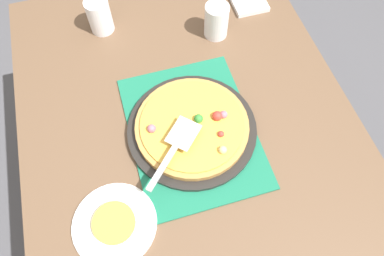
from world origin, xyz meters
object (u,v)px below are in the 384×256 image
(pizza_server, at_px, (175,147))
(cup_corner, at_px, (216,21))
(served_slice_left, at_px, (114,223))
(plate_near_left, at_px, (115,224))
(cup_near, at_px, (99,16))
(napkin_stack, at_px, (249,2))
(pizza_pan, at_px, (192,129))
(pizza, at_px, (192,126))

(pizza_server, bearing_deg, cup_corner, -31.36)
(served_slice_left, relative_size, cup_corner, 0.92)
(plate_near_left, height_order, served_slice_left, served_slice_left)
(plate_near_left, distance_m, pizza_server, 0.25)
(cup_near, relative_size, napkin_stack, 1.00)
(pizza_pan, distance_m, cup_corner, 0.40)
(cup_near, relative_size, cup_corner, 1.00)
(pizza_pan, xyz_separation_m, pizza_server, (-0.07, 0.07, 0.06))
(pizza_pan, bearing_deg, napkin_stack, -37.56)
(pizza, distance_m, plate_near_left, 0.34)
(pizza, distance_m, pizza_server, 0.10)
(served_slice_left, xyz_separation_m, pizza_server, (0.14, -0.20, 0.05))
(cup_near, height_order, cup_corner, same)
(served_slice_left, height_order, cup_corner, cup_corner)
(pizza, xyz_separation_m, cup_near, (0.48, 0.19, 0.03))
(pizza, xyz_separation_m, plate_near_left, (-0.21, 0.27, -0.03))
(plate_near_left, relative_size, cup_corner, 1.83)
(served_slice_left, relative_size, cup_near, 0.92)
(cup_near, bearing_deg, napkin_stack, -92.90)
(pizza, distance_m, cup_near, 0.52)
(pizza_pan, distance_m, pizza, 0.02)
(pizza_pan, height_order, napkin_stack, pizza_pan)
(pizza_pan, relative_size, plate_near_left, 1.73)
(served_slice_left, height_order, napkin_stack, served_slice_left)
(plate_near_left, xyz_separation_m, served_slice_left, (0.00, 0.00, 0.01))
(pizza_pan, height_order, pizza_server, pizza_server)
(plate_near_left, distance_m, served_slice_left, 0.01)
(cup_near, height_order, pizza_server, cup_near)
(cup_near, bearing_deg, pizza, -158.84)
(napkin_stack, bearing_deg, cup_near, 87.10)
(plate_near_left, distance_m, napkin_stack, 0.91)
(cup_corner, distance_m, napkin_stack, 0.20)
(pizza_pan, distance_m, napkin_stack, 0.57)
(pizza_pan, distance_m, pizza_server, 0.11)
(napkin_stack, bearing_deg, served_slice_left, 136.94)
(pizza_server, bearing_deg, plate_near_left, 124.46)
(served_slice_left, height_order, pizza_server, pizza_server)
(pizza_server, bearing_deg, pizza_pan, -44.27)
(pizza_pan, bearing_deg, plate_near_left, 127.68)
(pizza_pan, xyz_separation_m, pizza, (-0.00, -0.00, 0.02))
(pizza_pan, distance_m, plate_near_left, 0.34)
(pizza, bearing_deg, cup_near, 21.16)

